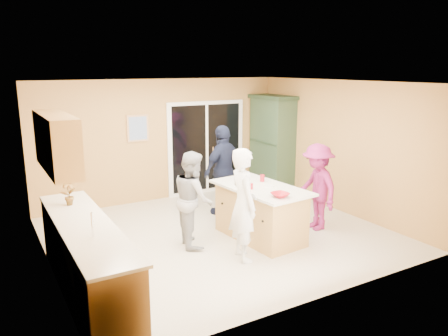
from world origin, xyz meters
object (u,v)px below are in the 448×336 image
kitchen_island (260,214)px  woman_magenta (317,187)px  woman_navy (224,170)px  woman_grey (193,199)px  woman_white (243,205)px  green_hutch (272,144)px

kitchen_island → woman_magenta: (1.13, -0.12, 0.35)m
woman_navy → woman_magenta: (1.02, -1.54, -0.11)m
woman_grey → woman_magenta: woman_grey is taller
woman_navy → woman_magenta: bearing=104.9°
kitchen_island → woman_white: 0.97m
kitchen_island → woman_navy: (0.11, 1.42, 0.46)m
kitchen_island → woman_white: (-0.68, -0.54, 0.43)m
green_hutch → woman_grey: bearing=-146.2°
green_hutch → woman_grey: size_ratio=1.43×
woman_white → woman_magenta: woman_white is taller
woman_magenta → woman_grey: bearing=-92.9°
kitchen_island → woman_grey: woman_grey is taller
woman_navy → woman_magenta: size_ratio=1.14×
green_hutch → woman_white: (-2.65, -2.92, -0.23)m
woman_white → woman_navy: woman_navy is taller
woman_white → woman_grey: woman_white is taller
woman_grey → woman_magenta: bearing=-88.4°
woman_navy → green_hutch: bearing=-171.5°
green_hutch → woman_navy: green_hutch is taller
woman_grey → woman_white: bearing=-142.1°
woman_grey → woman_navy: woman_navy is taller
woman_white → woman_grey: (-0.40, 0.87, -0.08)m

